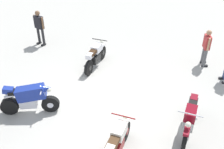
{
  "coord_description": "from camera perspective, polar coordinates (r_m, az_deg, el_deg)",
  "views": [
    {
      "loc": [
        -2.24,
        7.26,
        5.9
      ],
      "look_at": [
        -0.06,
        -0.44,
        0.75
      ],
      "focal_mm": 41.55,
      "sensor_mm": 36.0,
      "label": 1
    }
  ],
  "objects": [
    {
      "name": "motorcycle_blue_sportbike",
      "position": [
        9.05,
        -17.75,
        -4.94
      ],
      "size": [
        1.89,
        0.95,
        1.14
      ],
      "rotation": [
        0.0,
        0.0,
        3.5
      ],
      "color": "black",
      "rests_on": "ground"
    },
    {
      "name": "motorcycle_cream_vintage",
      "position": [
        7.33,
        1.09,
        -14.84
      ],
      "size": [
        0.7,
        1.96,
        1.07
      ],
      "rotation": [
        0.0,
        0.0,
        4.63
      ],
      "color": "black",
      "rests_on": "ground"
    },
    {
      "name": "ground_plane",
      "position": [
        9.62,
        -1.07,
        -5.09
      ],
      "size": [
        40.0,
        40.0,
        0.0
      ],
      "primitive_type": "plane",
      "color": "#ADAAA3"
    },
    {
      "name": "motorcycle_maroon_cruiser",
      "position": [
        8.34,
        16.75,
        -9.1
      ],
      "size": [
        0.7,
        2.09,
        1.09
      ],
      "rotation": [
        0.0,
        0.0,
        1.46
      ],
      "color": "black",
      "rests_on": "ground"
    },
    {
      "name": "person_in_red_shirt",
      "position": [
        11.86,
        20.05,
        5.98
      ],
      "size": [
        0.38,
        0.65,
        1.66
      ],
      "rotation": [
        0.0,
        0.0,
        3.34
      ],
      "color": "#59595B",
      "rests_on": "ground"
    },
    {
      "name": "person_in_black_shirt",
      "position": [
        13.49,
        -15.72,
        10.35
      ],
      "size": [
        0.66,
        0.45,
        1.77
      ],
      "rotation": [
        0.0,
        0.0,
        1.2
      ],
      "color": "#262628",
      "rests_on": "ground"
    },
    {
      "name": "motorcycle_silver_cruiser",
      "position": [
        11.24,
        -3.67,
        4.1
      ],
      "size": [
        0.7,
        2.09,
        1.09
      ],
      "rotation": [
        0.0,
        0.0,
        4.63
      ],
      "color": "black",
      "rests_on": "ground"
    }
  ]
}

